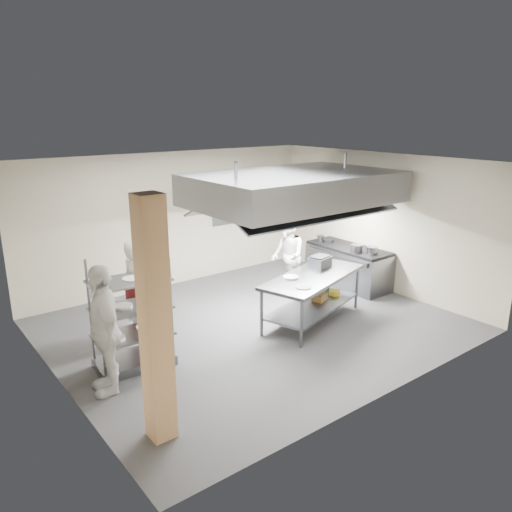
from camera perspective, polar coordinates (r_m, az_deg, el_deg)
floor at (r=9.38m, az=-0.19°, el=-7.92°), size 7.00×7.00×0.00m
ceiling at (r=8.60m, az=-0.21°, el=10.64°), size 7.00×7.00×0.00m
wall_back at (r=11.33m, az=-9.51°, el=4.10°), size 7.00×0.00×7.00m
wall_left at (r=7.38m, az=-22.33°, el=-3.51°), size 0.00×6.00×6.00m
wall_right at (r=11.29m, az=14.06°, el=3.79°), size 0.00×6.00×6.00m
column at (r=5.89m, az=-11.46°, el=-7.50°), size 0.30×0.30×3.00m
exhaust_hood at (r=9.81m, az=4.44°, el=7.75°), size 4.00×2.50×0.60m
hood_strip_a at (r=9.29m, az=0.25°, el=5.32°), size 1.60×0.12×0.04m
hood_strip_b at (r=10.47m, az=8.08°, el=6.41°), size 1.60×0.12×0.04m
wall_shelf at (r=12.14m, az=-1.64°, el=5.12°), size 1.50×0.28×0.04m
island at (r=9.47m, az=6.45°, el=-4.81°), size 2.52×1.61×0.91m
island_worktop at (r=9.33m, az=6.53°, el=-2.37°), size 2.52×1.61×0.06m
island_undershelf at (r=9.53m, az=6.42°, el=-5.68°), size 2.31×1.46×0.04m
pass_rack at (r=7.87m, az=-14.07°, el=-6.42°), size 1.22×0.78×1.75m
cooking_range at (r=11.56m, az=10.46°, el=-1.25°), size 0.80×2.00×0.84m
range_top at (r=11.43m, az=10.58°, el=0.90°), size 0.78×1.96×0.06m
chef_head at (r=8.81m, az=-13.40°, el=-3.78°), size 0.46×0.67×1.78m
chef_line at (r=10.71m, az=3.60°, el=0.01°), size 0.92×1.02×1.71m
chef_plating at (r=7.28m, az=-16.96°, el=-8.02°), size 0.66×1.17×1.88m
griddle at (r=9.80m, az=7.30°, el=-0.68°), size 0.47×0.40×0.20m
wicker_basket at (r=9.74m, az=7.29°, el=-4.67°), size 0.35×0.30×0.13m
stockpot at (r=10.97m, az=11.43°, el=0.84°), size 0.25×0.25×0.18m
plate_stack at (r=7.99m, az=-13.92°, el=-8.49°), size 0.28×0.28×0.05m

